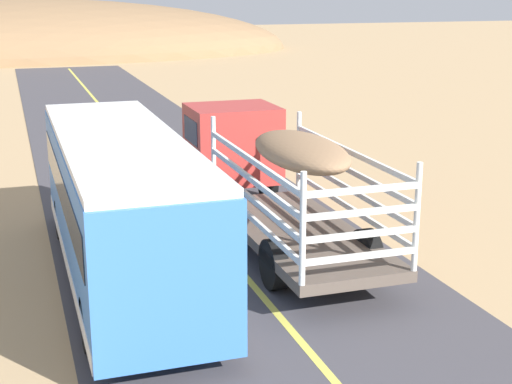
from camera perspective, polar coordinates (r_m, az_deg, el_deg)
name	(u,v)px	position (r m, az deg, el deg)	size (l,w,h in m)	color
livestock_truck	(256,160)	(20.17, -0.02, 2.46)	(2.53, 9.70, 3.02)	#B2332D
bus	(122,203)	(16.53, -10.08, -0.84)	(2.54, 10.00, 3.21)	#3872C6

